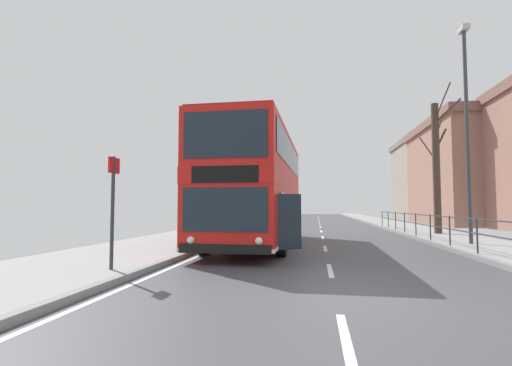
{
  "coord_description": "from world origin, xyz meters",
  "views": [
    {
      "loc": [
        -0.33,
        -6.8,
        1.55
      ],
      "look_at": [
        -2.3,
        5.63,
        2.33
      ],
      "focal_mm": 26.38,
      "sensor_mm": 36.0,
      "label": 1
    }
  ],
  "objects_px": {
    "bare_tree_far_00": "(437,165)",
    "background_building_02": "(496,172)",
    "street_lamp_far_side": "(467,117)",
    "background_building_01": "(443,178)",
    "bus_stop_sign_near": "(113,199)",
    "double_decker_bus_main": "(258,188)"
  },
  "relations": [
    {
      "from": "bare_tree_far_00",
      "to": "background_building_01",
      "type": "bearing_deg",
      "value": 71.92
    },
    {
      "from": "street_lamp_far_side",
      "to": "background_building_01",
      "type": "xyz_separation_m",
      "value": [
        10.53,
        36.17,
        0.15
      ]
    },
    {
      "from": "background_building_01",
      "to": "bare_tree_far_00",
      "type": "bearing_deg",
      "value": -108.08
    },
    {
      "from": "background_building_01",
      "to": "background_building_02",
      "type": "bearing_deg",
      "value": -92.54
    },
    {
      "from": "bus_stop_sign_near",
      "to": "background_building_02",
      "type": "distance_m",
      "value": 34.3
    },
    {
      "from": "double_decker_bus_main",
      "to": "bare_tree_far_00",
      "type": "relative_size",
      "value": 1.37
    },
    {
      "from": "street_lamp_far_side",
      "to": "bare_tree_far_00",
      "type": "relative_size",
      "value": 1.11
    },
    {
      "from": "street_lamp_far_side",
      "to": "bare_tree_far_00",
      "type": "xyz_separation_m",
      "value": [
        0.51,
        5.49,
        -1.24
      ]
    },
    {
      "from": "double_decker_bus_main",
      "to": "street_lamp_far_side",
      "type": "height_order",
      "value": "street_lamp_far_side"
    },
    {
      "from": "double_decker_bus_main",
      "to": "background_building_02",
      "type": "relative_size",
      "value": 0.75
    },
    {
      "from": "background_building_02",
      "to": "bus_stop_sign_near",
      "type": "bearing_deg",
      "value": -126.13
    },
    {
      "from": "bus_stop_sign_near",
      "to": "background_building_02",
      "type": "relative_size",
      "value": 0.18
    },
    {
      "from": "double_decker_bus_main",
      "to": "background_building_01",
      "type": "height_order",
      "value": "background_building_01"
    },
    {
      "from": "street_lamp_far_side",
      "to": "background_building_01",
      "type": "height_order",
      "value": "background_building_01"
    },
    {
      "from": "double_decker_bus_main",
      "to": "background_building_02",
      "type": "height_order",
      "value": "background_building_02"
    },
    {
      "from": "street_lamp_far_side",
      "to": "background_building_02",
      "type": "bearing_deg",
      "value": 63.95
    },
    {
      "from": "bus_stop_sign_near",
      "to": "background_building_02",
      "type": "xyz_separation_m",
      "value": [
        20.15,
        27.6,
        2.86
      ]
    },
    {
      "from": "street_lamp_far_side",
      "to": "bare_tree_far_00",
      "type": "distance_m",
      "value": 5.65
    },
    {
      "from": "bare_tree_far_00",
      "to": "background_building_02",
      "type": "height_order",
      "value": "background_building_02"
    },
    {
      "from": "bus_stop_sign_near",
      "to": "street_lamp_far_side",
      "type": "xyz_separation_m",
      "value": [
        10.34,
        7.53,
        3.28
      ]
    },
    {
      "from": "bus_stop_sign_near",
      "to": "street_lamp_far_side",
      "type": "distance_m",
      "value": 13.21
    },
    {
      "from": "bare_tree_far_00",
      "to": "background_building_01",
      "type": "xyz_separation_m",
      "value": [
        10.02,
        30.68,
        1.39
      ]
    }
  ]
}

